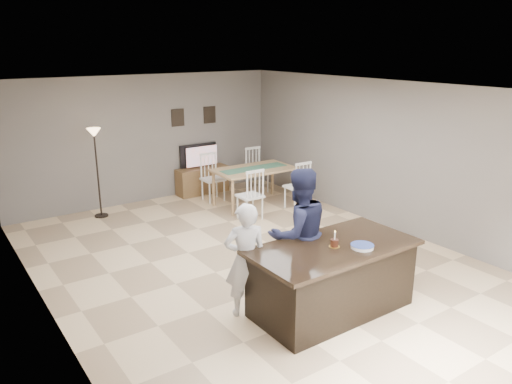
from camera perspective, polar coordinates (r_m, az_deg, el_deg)
floor at (r=7.96m, az=-0.45°, el=-7.97°), size 8.00×8.00×0.00m
room_shell at (r=7.42m, az=-0.48°, el=3.89°), size 8.00×8.00×8.00m
kitchen_island at (r=6.50m, az=8.66°, el=-9.66°), size 2.15×1.10×0.90m
tv_console at (r=11.49m, az=-6.14°, el=1.33°), size 1.20×0.40×0.60m
television at (r=11.41m, az=-6.40°, el=4.13°), size 0.91×0.12×0.53m
tv_screen_glow at (r=11.34m, az=-6.20°, el=4.10°), size 0.78×0.00×0.78m
picture_frames at (r=11.35m, az=-7.09°, el=8.59°), size 1.10×0.02×0.38m
doorway at (r=4.35m, az=-16.46°, el=-12.30°), size 0.00×2.10×2.65m
woman at (r=6.23m, az=-1.20°, el=-7.78°), size 0.63×0.53×1.48m
man at (r=6.63m, az=4.89°, el=-4.81°), size 0.96×0.80×1.79m
birthday_cake at (r=6.26m, az=8.95°, el=-5.76°), size 0.13×0.13×0.21m
plate_stack at (r=6.29m, az=12.05°, el=-6.09°), size 0.29×0.29×0.04m
dining_table at (r=10.51m, az=-0.25°, el=1.99°), size 1.71×1.93×1.03m
floor_lamp at (r=10.08m, az=-17.89°, el=4.73°), size 0.26×0.26×1.77m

